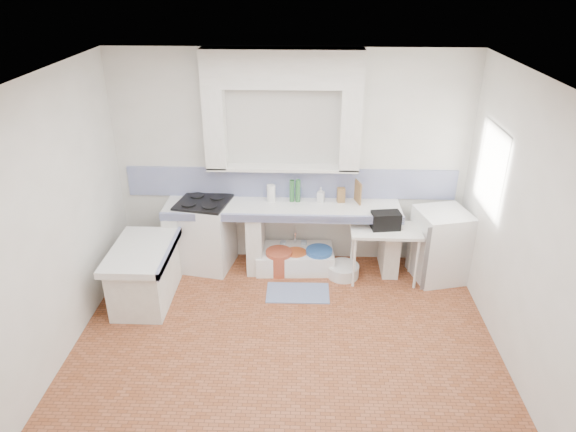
{
  "coord_description": "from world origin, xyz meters",
  "views": [
    {
      "loc": [
        0.19,
        -4.25,
        3.66
      ],
      "look_at": [
        0.0,
        1.0,
        1.1
      ],
      "focal_mm": 32.31,
      "sensor_mm": 36.0,
      "label": 1
    }
  ],
  "objects_px": {
    "stove": "(206,235)",
    "sink": "(295,259)",
    "fridge": "(440,245)",
    "side_table": "(384,254)"
  },
  "relations": [
    {
      "from": "stove",
      "to": "fridge",
      "type": "xyz_separation_m",
      "value": [
        3.02,
        -0.17,
        0.0
      ]
    },
    {
      "from": "side_table",
      "to": "sink",
      "type": "bearing_deg",
      "value": 168.87
    },
    {
      "from": "stove",
      "to": "fridge",
      "type": "relative_size",
      "value": 0.99
    },
    {
      "from": "stove",
      "to": "sink",
      "type": "relative_size",
      "value": 0.91
    },
    {
      "from": "sink",
      "to": "fridge",
      "type": "xyz_separation_m",
      "value": [
        1.84,
        -0.15,
        0.34
      ]
    },
    {
      "from": "fridge",
      "to": "sink",
      "type": "bearing_deg",
      "value": 161.7
    },
    {
      "from": "stove",
      "to": "fridge",
      "type": "height_order",
      "value": "fridge"
    },
    {
      "from": "stove",
      "to": "side_table",
      "type": "relative_size",
      "value": 1.06
    },
    {
      "from": "stove",
      "to": "fridge",
      "type": "distance_m",
      "value": 3.02
    },
    {
      "from": "stove",
      "to": "fridge",
      "type": "bearing_deg",
      "value": 7.64
    }
  ]
}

